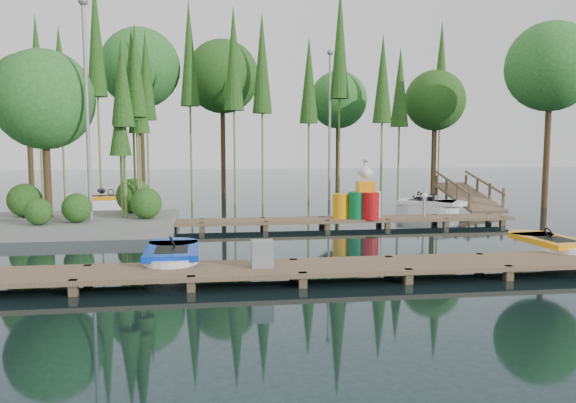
{
  "coord_description": "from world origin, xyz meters",
  "views": [
    {
      "loc": [
        -1.77,
        -15.72,
        2.82
      ],
      "look_at": [
        0.5,
        0.5,
        1.1
      ],
      "focal_mm": 35.0,
      "sensor_mm": 36.0,
      "label": 1
    }
  ],
  "objects": [
    {
      "name": "utility_cabinet",
      "position": [
        -0.73,
        -4.5,
        0.57
      ],
      "size": [
        0.44,
        0.37,
        0.54
      ],
      "primitive_type": "cube",
      "color": "gray",
      "rests_on": "near_dock"
    },
    {
      "name": "lamp_rear",
      "position": [
        4.0,
        11.0,
        4.26
      ],
      "size": [
        0.3,
        0.3,
        7.25
      ],
      "color": "gray",
      "rests_on": "ground"
    },
    {
      "name": "drum_cluster",
      "position": [
        3.39,
        2.35,
        0.9
      ],
      "size": [
        1.19,
        1.09,
        2.05
      ],
      "color": "#0C6D32",
      "rests_on": "far_dock"
    },
    {
      "name": "far_dock",
      "position": [
        1.0,
        2.5,
        0.23
      ],
      "size": [
        15.0,
        1.2,
        0.5
      ],
      "color": "brown",
      "rests_on": "ground"
    },
    {
      "name": "ground_plane",
      "position": [
        0.0,
        0.0,
        0.0
      ],
      "size": [
        90.0,
        90.0,
        0.0
      ],
      "primitive_type": "plane",
      "color": "#1B2E32"
    },
    {
      "name": "boat_yellow_near",
      "position": [
        6.45,
        -3.22,
        0.24
      ],
      "size": [
        1.3,
        2.52,
        0.82
      ],
      "rotation": [
        0.0,
        0.0,
        0.17
      ],
      "color": "white",
      "rests_on": "ground"
    },
    {
      "name": "seagull_post",
      "position": [
        5.48,
        2.5,
        0.85
      ],
      "size": [
        0.51,
        0.27,
        0.81
      ],
      "color": "gray",
      "rests_on": "far_dock"
    },
    {
      "name": "boat_yellow_far",
      "position": [
        -6.07,
        8.91,
        0.29
      ],
      "size": [
        3.01,
        1.97,
        1.39
      ],
      "rotation": [
        0.0,
        0.0,
        -0.07
      ],
      "color": "white",
      "rests_on": "ground"
    },
    {
      "name": "near_dock",
      "position": [
        0.0,
        -4.5,
        0.23
      ],
      "size": [
        18.0,
        1.5,
        0.5
      ],
      "color": "brown",
      "rests_on": "ground"
    },
    {
      "name": "yellow_barrel",
      "position": [
        2.57,
        2.5,
        0.71
      ],
      "size": [
        0.55,
        0.55,
        0.83
      ],
      "primitive_type": "cylinder",
      "color": "#FF9D0D",
      "rests_on": "far_dock"
    },
    {
      "name": "lamp_island",
      "position": [
        -5.5,
        2.5,
        4.26
      ],
      "size": [
        0.3,
        0.3,
        7.25
      ],
      "color": "gray",
      "rests_on": "ground"
    },
    {
      "name": "boat_blue",
      "position": [
        -2.61,
        -3.34,
        0.24
      ],
      "size": [
        1.18,
        2.53,
        0.84
      ],
      "rotation": [
        0.0,
        0.0,
        0.02
      ],
      "color": "white",
      "rests_on": "ground"
    },
    {
      "name": "boat_white_far",
      "position": [
        6.69,
        5.1,
        0.29
      ],
      "size": [
        2.97,
        2.51,
        1.3
      ],
      "rotation": [
        0.0,
        0.0,
        0.13
      ],
      "color": "white",
      "rests_on": "ground"
    },
    {
      "name": "tree_screen",
      "position": [
        -2.04,
        10.6,
        6.12
      ],
      "size": [
        34.42,
        18.53,
        10.31
      ],
      "color": "#45321D",
      "rests_on": "ground"
    },
    {
      "name": "island",
      "position": [
        -6.3,
        3.29,
        3.18
      ],
      "size": [
        6.2,
        4.2,
        6.75
      ],
      "color": "slate",
      "rests_on": "ground"
    },
    {
      "name": "ramp",
      "position": [
        9.0,
        6.5,
        0.59
      ],
      "size": [
        1.5,
        3.94,
        1.49
      ],
      "color": "brown",
      "rests_on": "ground"
    }
  ]
}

